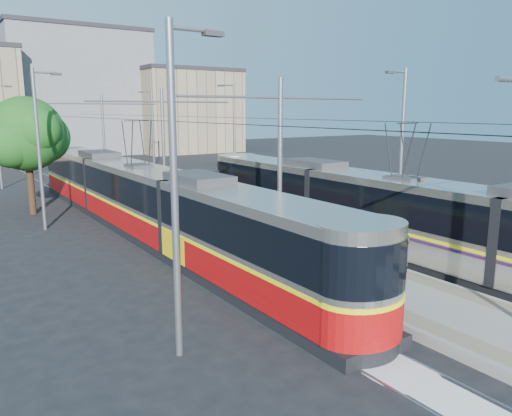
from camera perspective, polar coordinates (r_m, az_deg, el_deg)
ground at (r=16.20m, az=20.01°, el=-11.34°), size 160.00×160.00×0.00m
platform at (r=29.05m, az=-7.92°, el=-0.60°), size 4.00×50.00×0.30m
tactile_strip_left at (r=28.43m, az=-10.56°, el=-0.62°), size 0.70×50.00×0.01m
tactile_strip_right at (r=29.66m, az=-5.41°, el=0.01°), size 0.70×50.00×0.01m
rails at (r=29.08m, az=-7.91°, el=-0.86°), size 8.71×70.00×0.03m
track_arrow at (r=11.99m, az=21.33°, el=-19.73°), size 1.20×5.00×0.01m
tram_left at (r=25.37m, az=-13.14°, el=1.08°), size 2.43×32.07×5.50m
tram_right at (r=21.05m, az=16.39°, el=-0.69°), size 2.43×27.65×5.50m
catenary at (r=25.96m, az=-5.41°, el=7.81°), size 9.20×70.00×7.00m
street_lamps at (r=32.16m, az=-11.26°, el=7.67°), size 15.18×38.22×8.00m
shelter at (r=27.60m, az=-5.50°, el=1.89°), size 1.01×1.28×2.48m
tree at (r=31.77m, az=-24.32°, el=7.61°), size 4.67×4.32×6.79m
building_centre at (r=74.96m, az=-20.05°, el=12.29°), size 18.36×14.28×16.72m
building_right at (r=74.07m, az=-8.01°, el=10.96°), size 14.28×10.20×11.79m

